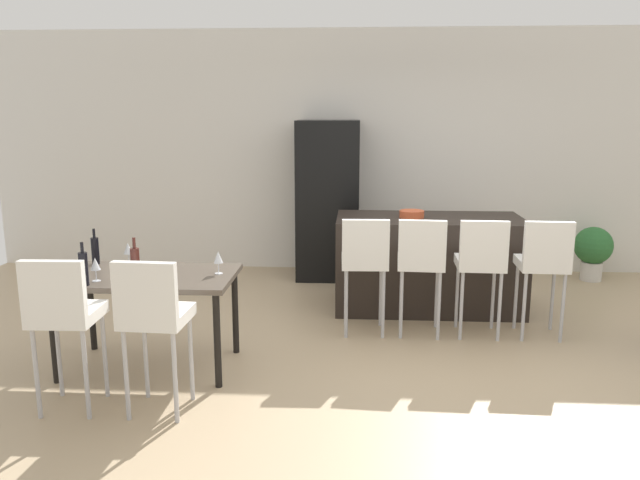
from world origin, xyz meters
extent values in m
plane|color=tan|center=(0.00, 0.00, 0.00)|extent=(10.00, 10.00, 0.00)
cube|color=silver|center=(0.00, 2.62, 1.45)|extent=(10.00, 0.12, 2.90)
cube|color=black|center=(0.27, 1.03, 0.46)|extent=(1.82, 0.84, 0.92)
cube|color=white|center=(-0.37, 0.29, 0.65)|extent=(0.41, 0.41, 0.08)
cube|color=white|center=(-0.36, 0.12, 0.87)|extent=(0.40, 0.07, 0.36)
cylinder|color=#B2B2B7|center=(-0.54, 0.45, 0.30)|extent=(0.03, 0.03, 0.61)
cylinder|color=#B2B2B7|center=(-0.22, 0.46, 0.30)|extent=(0.03, 0.03, 0.61)
cylinder|color=#B2B2B7|center=(-0.52, 0.13, 0.30)|extent=(0.03, 0.03, 0.61)
cylinder|color=#B2B2B7|center=(-0.21, 0.14, 0.30)|extent=(0.03, 0.03, 0.61)
cube|color=white|center=(0.12, 0.29, 0.65)|extent=(0.42, 0.42, 0.08)
cube|color=white|center=(0.11, 0.12, 0.87)|extent=(0.40, 0.08, 0.36)
cylinder|color=#B2B2B7|center=(-0.03, 0.46, 0.30)|extent=(0.03, 0.03, 0.61)
cylinder|color=#B2B2B7|center=(0.29, 0.44, 0.30)|extent=(0.03, 0.03, 0.61)
cylinder|color=#B2B2B7|center=(-0.05, 0.14, 0.30)|extent=(0.03, 0.03, 0.61)
cylinder|color=#B2B2B7|center=(0.27, 0.12, 0.30)|extent=(0.03, 0.03, 0.61)
cube|color=white|center=(0.63, 0.29, 0.65)|extent=(0.41, 0.41, 0.08)
cube|color=white|center=(0.62, 0.12, 0.87)|extent=(0.40, 0.08, 0.36)
cylinder|color=#B2B2B7|center=(0.48, 0.46, 0.30)|extent=(0.03, 0.03, 0.61)
cylinder|color=#B2B2B7|center=(0.80, 0.45, 0.30)|extent=(0.03, 0.03, 0.61)
cylinder|color=#B2B2B7|center=(0.46, 0.14, 0.30)|extent=(0.03, 0.03, 0.61)
cylinder|color=#B2B2B7|center=(0.78, 0.13, 0.30)|extent=(0.03, 0.03, 0.61)
cube|color=white|center=(1.16, 0.29, 0.65)|extent=(0.41, 0.41, 0.08)
cube|color=white|center=(1.15, 0.12, 0.87)|extent=(0.40, 0.07, 0.36)
cylinder|color=#B2B2B7|center=(1.00, 0.46, 0.30)|extent=(0.03, 0.03, 0.61)
cylinder|color=#B2B2B7|center=(1.32, 0.45, 0.30)|extent=(0.03, 0.03, 0.61)
cylinder|color=#B2B2B7|center=(0.99, 0.14, 0.30)|extent=(0.03, 0.03, 0.61)
cylinder|color=#B2B2B7|center=(1.31, 0.13, 0.30)|extent=(0.03, 0.03, 0.61)
cube|color=#4C4238|center=(-2.02, -0.59, 0.72)|extent=(1.32, 0.77, 0.04)
cylinder|color=black|center=(-2.61, -0.27, 0.35)|extent=(0.05, 0.05, 0.70)
cylinder|color=black|center=(-1.42, -0.27, 0.35)|extent=(0.05, 0.05, 0.70)
cylinder|color=black|center=(-2.61, -0.92, 0.35)|extent=(0.05, 0.05, 0.70)
cylinder|color=black|center=(-1.42, -0.92, 0.35)|extent=(0.05, 0.05, 0.70)
cube|color=white|center=(-2.31, -1.28, 0.65)|extent=(0.41, 0.41, 0.08)
cube|color=white|center=(-2.31, -1.45, 0.87)|extent=(0.40, 0.07, 0.36)
cylinder|color=#B2B2B7|center=(-2.48, -1.12, 0.30)|extent=(0.03, 0.03, 0.61)
cylinder|color=#B2B2B7|center=(-2.16, -1.11, 0.30)|extent=(0.03, 0.03, 0.61)
cylinder|color=#B2B2B7|center=(-2.47, -1.44, 0.30)|extent=(0.03, 0.03, 0.61)
cylinder|color=#B2B2B7|center=(-2.15, -1.43, 0.30)|extent=(0.03, 0.03, 0.61)
cube|color=white|center=(-1.72, -1.28, 0.65)|extent=(0.42, 0.42, 0.08)
cube|color=white|center=(-1.73, -1.45, 0.87)|extent=(0.40, 0.08, 0.36)
cylinder|color=#B2B2B7|center=(-1.87, -1.11, 0.30)|extent=(0.03, 0.03, 0.61)
cylinder|color=#B2B2B7|center=(-1.55, -1.12, 0.30)|extent=(0.03, 0.03, 0.61)
cylinder|color=#B2B2B7|center=(-1.89, -1.43, 0.30)|extent=(0.03, 0.03, 0.61)
cylinder|color=#B2B2B7|center=(-1.57, -1.44, 0.30)|extent=(0.03, 0.03, 0.61)
cylinder|color=black|center=(-2.35, -0.91, 0.86)|extent=(0.06, 0.06, 0.24)
cylinder|color=black|center=(-2.35, -0.91, 1.01)|extent=(0.02, 0.02, 0.07)
cylinder|color=#471E19|center=(-2.03, -0.78, 0.86)|extent=(0.06, 0.06, 0.24)
cylinder|color=#471E19|center=(-2.03, -0.78, 1.02)|extent=(0.02, 0.02, 0.08)
cylinder|color=black|center=(-2.53, -0.30, 0.85)|extent=(0.06, 0.06, 0.22)
cylinder|color=black|center=(-2.53, -0.30, 0.99)|extent=(0.02, 0.02, 0.07)
cylinder|color=silver|center=(-2.27, -0.29, 0.74)|extent=(0.06, 0.06, 0.00)
cylinder|color=silver|center=(-2.27, -0.29, 0.78)|extent=(0.01, 0.01, 0.08)
cone|color=silver|center=(-2.27, -0.29, 0.87)|extent=(0.07, 0.07, 0.09)
cylinder|color=silver|center=(-1.48, -0.54, 0.74)|extent=(0.06, 0.06, 0.00)
cylinder|color=silver|center=(-1.48, -0.54, 0.78)|extent=(0.01, 0.01, 0.08)
cone|color=silver|center=(-1.48, -0.54, 0.87)|extent=(0.07, 0.07, 0.09)
cylinder|color=silver|center=(-2.31, -0.80, 0.74)|extent=(0.06, 0.06, 0.00)
cylinder|color=silver|center=(-2.31, -0.80, 0.78)|extent=(0.01, 0.01, 0.08)
cone|color=silver|center=(-2.31, -0.80, 0.87)|extent=(0.07, 0.07, 0.09)
cube|color=black|center=(-0.78, 2.18, 0.92)|extent=(0.72, 0.68, 1.84)
cylinder|color=#C6512D|center=(0.09, 1.02, 0.96)|extent=(0.24, 0.24, 0.07)
cylinder|color=beige|center=(2.30, 2.17, 0.11)|extent=(0.24, 0.24, 0.22)
sphere|color=#2D6B33|center=(2.30, 2.17, 0.42)|extent=(0.43, 0.43, 0.43)
camera|label=1|loc=(-0.43, -5.00, 1.95)|focal=34.69mm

